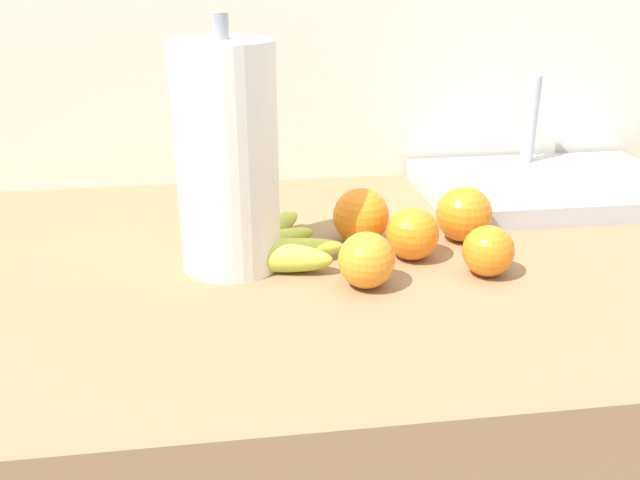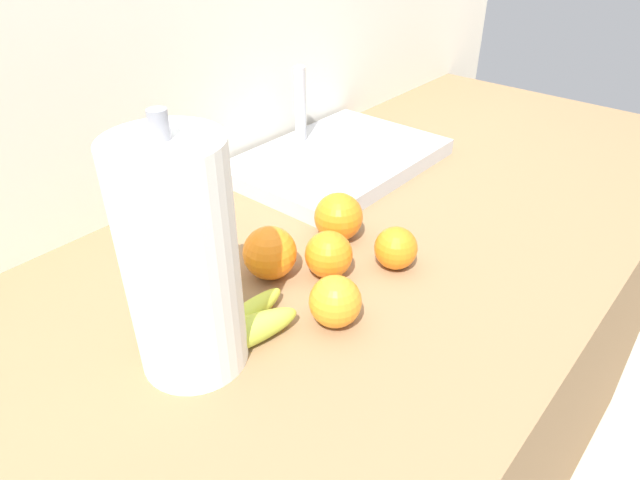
{
  "view_description": "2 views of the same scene",
  "coord_description": "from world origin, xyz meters",
  "px_view_note": "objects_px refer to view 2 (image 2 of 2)",
  "views": [
    {
      "loc": [
        -0.29,
        -0.83,
        1.29
      ],
      "look_at": [
        -0.18,
        -0.03,
        0.96
      ],
      "focal_mm": 38.5,
      "sensor_mm": 36.0,
      "label": 1
    },
    {
      "loc": [
        -0.58,
        -0.44,
        1.41
      ],
      "look_at": [
        -0.11,
        -0.04,
        1.02
      ],
      "focal_mm": 31.46,
      "sensor_mm": 36.0,
      "label": 2
    }
  ],
  "objects_px": {
    "banana_bunch": "(218,326)",
    "orange_far_right": "(396,248)",
    "orange_front": "(270,253)",
    "orange_right": "(329,255)",
    "orange_center": "(338,217)",
    "sink_basin": "(337,159)",
    "paper_towel_roll": "(181,261)",
    "orange_back_left": "(335,301)"
  },
  "relations": [
    {
      "from": "orange_front",
      "to": "sink_basin",
      "type": "relative_size",
      "value": 0.19
    },
    {
      "from": "orange_back_left",
      "to": "paper_towel_roll",
      "type": "xyz_separation_m",
      "value": [
        -0.16,
        0.09,
        0.11
      ]
    },
    {
      "from": "orange_far_right",
      "to": "orange_front",
      "type": "height_order",
      "value": "orange_front"
    },
    {
      "from": "paper_towel_roll",
      "to": "orange_center",
      "type": "bearing_deg",
      "value": 6.5
    },
    {
      "from": "banana_bunch",
      "to": "sink_basin",
      "type": "relative_size",
      "value": 0.5
    },
    {
      "from": "orange_far_right",
      "to": "orange_front",
      "type": "xyz_separation_m",
      "value": [
        -0.14,
        0.13,
        0.01
      ]
    },
    {
      "from": "orange_back_left",
      "to": "orange_center",
      "type": "xyz_separation_m",
      "value": [
        0.17,
        0.13,
        0.0
      ]
    },
    {
      "from": "orange_far_right",
      "to": "sink_basin",
      "type": "bearing_deg",
      "value": 52.71
    },
    {
      "from": "banana_bunch",
      "to": "paper_towel_roll",
      "type": "xyz_separation_m",
      "value": [
        -0.04,
        -0.0,
        0.12
      ]
    },
    {
      "from": "orange_center",
      "to": "orange_back_left",
      "type": "bearing_deg",
      "value": -142.54
    },
    {
      "from": "orange_far_right",
      "to": "sink_basin",
      "type": "relative_size",
      "value": 0.15
    },
    {
      "from": "paper_towel_roll",
      "to": "banana_bunch",
      "type": "bearing_deg",
      "value": 6.6
    },
    {
      "from": "orange_front",
      "to": "orange_right",
      "type": "bearing_deg",
      "value": -48.39
    },
    {
      "from": "orange_center",
      "to": "sink_basin",
      "type": "height_order",
      "value": "sink_basin"
    },
    {
      "from": "orange_center",
      "to": "paper_towel_roll",
      "type": "xyz_separation_m",
      "value": [
        -0.33,
        -0.04,
        0.1
      ]
    },
    {
      "from": "orange_back_left",
      "to": "orange_right",
      "type": "height_order",
      "value": "same"
    },
    {
      "from": "sink_basin",
      "to": "banana_bunch",
      "type": "bearing_deg",
      "value": -157.73
    },
    {
      "from": "orange_back_left",
      "to": "orange_center",
      "type": "relative_size",
      "value": 0.88
    },
    {
      "from": "orange_center",
      "to": "paper_towel_roll",
      "type": "relative_size",
      "value": 0.25
    },
    {
      "from": "banana_bunch",
      "to": "orange_right",
      "type": "bearing_deg",
      "value": -5.84
    },
    {
      "from": "orange_center",
      "to": "sink_basin",
      "type": "bearing_deg",
      "value": 39.0
    },
    {
      "from": "banana_bunch",
      "to": "orange_center",
      "type": "distance_m",
      "value": 0.29
    },
    {
      "from": "orange_front",
      "to": "sink_basin",
      "type": "xyz_separation_m",
      "value": [
        0.36,
        0.16,
        -0.02
      ]
    },
    {
      "from": "sink_basin",
      "to": "orange_far_right",
      "type": "bearing_deg",
      "value": -127.29
    },
    {
      "from": "orange_back_left",
      "to": "orange_far_right",
      "type": "xyz_separation_m",
      "value": [
        0.16,
        0.01,
        -0.0
      ]
    },
    {
      "from": "orange_back_left",
      "to": "orange_front",
      "type": "bearing_deg",
      "value": 81.53
    },
    {
      "from": "banana_bunch",
      "to": "sink_basin",
      "type": "distance_m",
      "value": 0.53
    },
    {
      "from": "orange_far_right",
      "to": "orange_front",
      "type": "relative_size",
      "value": 0.82
    },
    {
      "from": "orange_back_left",
      "to": "sink_basin",
      "type": "bearing_deg",
      "value": 38.33
    },
    {
      "from": "banana_bunch",
      "to": "orange_far_right",
      "type": "xyz_separation_m",
      "value": [
        0.28,
        -0.08,
        0.01
      ]
    },
    {
      "from": "orange_center",
      "to": "sink_basin",
      "type": "relative_size",
      "value": 0.19
    },
    {
      "from": "sink_basin",
      "to": "paper_towel_roll",
      "type": "bearing_deg",
      "value": -158.86
    },
    {
      "from": "banana_bunch",
      "to": "orange_center",
      "type": "xyz_separation_m",
      "value": [
        0.28,
        0.03,
        0.02
      ]
    },
    {
      "from": "banana_bunch",
      "to": "orange_back_left",
      "type": "relative_size",
      "value": 2.99
    },
    {
      "from": "orange_far_right",
      "to": "sink_basin",
      "type": "xyz_separation_m",
      "value": [
        0.22,
        0.29,
        -0.01
      ]
    },
    {
      "from": "orange_center",
      "to": "sink_basin",
      "type": "distance_m",
      "value": 0.27
    },
    {
      "from": "banana_bunch",
      "to": "orange_far_right",
      "type": "distance_m",
      "value": 0.29
    },
    {
      "from": "orange_center",
      "to": "orange_front",
      "type": "relative_size",
      "value": 1.0
    },
    {
      "from": "orange_right",
      "to": "orange_front",
      "type": "bearing_deg",
      "value": 131.61
    },
    {
      "from": "banana_bunch",
      "to": "orange_right",
      "type": "height_order",
      "value": "orange_right"
    },
    {
      "from": "orange_center",
      "to": "orange_right",
      "type": "relative_size",
      "value": 1.12
    },
    {
      "from": "banana_bunch",
      "to": "orange_far_right",
      "type": "height_order",
      "value": "orange_far_right"
    }
  ]
}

